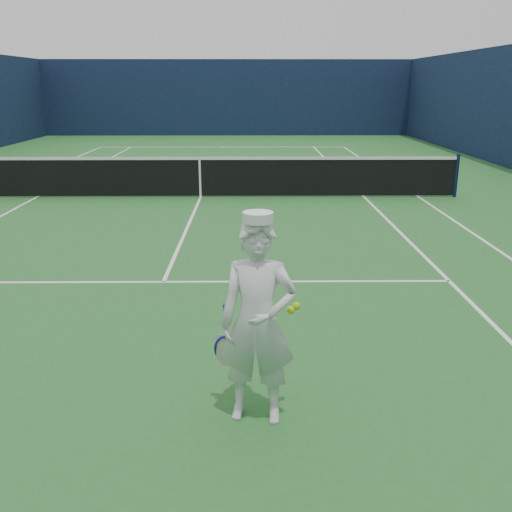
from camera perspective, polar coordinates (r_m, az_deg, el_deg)
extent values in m
plane|color=#246027|center=(14.44, -5.56, 5.86)|extent=(80.00, 80.00, 0.00)
cube|color=white|center=(26.18, -3.37, 10.83)|extent=(11.03, 0.06, 0.01)
cube|color=white|center=(15.00, 15.92, 5.72)|extent=(0.06, 23.83, 0.01)
cube|color=white|center=(15.35, -21.12, 5.48)|extent=(0.06, 23.77, 0.01)
cube|color=white|center=(14.67, 10.75, 5.84)|extent=(0.06, 23.77, 0.01)
cube|color=white|center=(20.74, -4.08, 9.24)|extent=(8.23, 0.06, 0.01)
cube|color=white|center=(8.29, -9.23, -2.58)|extent=(8.23, 0.06, 0.01)
cube|color=white|center=(14.44, -5.56, 5.88)|extent=(0.06, 12.80, 0.01)
cube|color=white|center=(26.03, -3.39, 10.80)|extent=(0.06, 0.30, 0.01)
cube|color=#0E1833|center=(32.16, -2.91, 15.51)|extent=(20.12, 0.12, 4.00)
cylinder|color=#141E4C|center=(15.19, 19.40, 7.59)|extent=(0.09, 0.09, 1.07)
cube|color=black|center=(14.35, -5.62, 7.82)|extent=(12.79, 0.02, 0.92)
cube|color=white|center=(14.29, -5.67, 9.69)|extent=(12.79, 0.04, 0.07)
cube|color=white|center=(14.36, -5.62, 7.71)|extent=(0.05, 0.03, 0.94)
imported|color=white|center=(4.66, 0.19, -6.72)|extent=(0.68, 0.49, 1.73)
cylinder|color=white|center=(4.39, 0.20, 3.91)|extent=(0.24, 0.24, 0.08)
cube|color=white|center=(4.52, 0.39, 3.90)|extent=(0.19, 0.12, 0.02)
cylinder|color=navy|center=(4.76, -3.06, -5.88)|extent=(0.05, 0.09, 0.22)
cube|color=#1B1C95|center=(4.89, -3.00, -7.56)|extent=(0.02, 0.02, 0.14)
torus|color=#1B1C95|center=(5.03, -2.76, -9.40)|extent=(0.30, 0.14, 0.29)
cube|color=beige|center=(5.03, -2.76, -9.40)|extent=(0.22, 0.03, 0.30)
sphere|color=#B7D418|center=(4.70, 3.49, -5.42)|extent=(0.07, 0.07, 0.07)
sphere|color=#B7D418|center=(4.71, 4.07, -5.01)|extent=(0.07, 0.07, 0.07)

